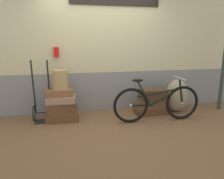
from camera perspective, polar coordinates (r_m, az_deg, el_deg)
name	(u,v)px	position (r m, az deg, el deg)	size (l,w,h in m)	color
ground	(108,123)	(4.29, -1.13, -8.97)	(8.85, 5.20, 0.06)	brown
station_building	(101,53)	(4.82, -3.05, 9.70)	(6.85, 0.74, 2.60)	gray
suitcase_0	(63,116)	(4.45, -13.00, -6.79)	(0.63, 0.41, 0.18)	brown
suitcase_1	(61,107)	(4.39, -13.34, -4.48)	(0.57, 0.36, 0.20)	brown
suitcase_2	(61,99)	(4.35, -13.35, -2.44)	(0.56, 0.40, 0.13)	#937051
suitcase_3	(59,92)	(4.33, -13.85, -0.76)	(0.51, 0.35, 0.13)	brown
suitcase_4	(150,110)	(4.81, 10.14, -5.48)	(0.67, 0.38, 0.14)	brown
suitcase_5	(152,103)	(4.76, 10.68, -3.51)	(0.57, 0.32, 0.21)	brown
suitcase_6	(153,94)	(4.69, 10.89, -1.15)	(0.57, 0.36, 0.21)	#4C2D19
wicker_basket	(60,80)	(4.26, -13.66, 2.53)	(0.29, 0.29, 0.38)	#A8844C
luggage_trolley	(43,107)	(4.49, -17.99, -4.48)	(0.37, 0.37, 1.21)	black
burlap_sack	(177,96)	(5.00, 16.81, -1.55)	(0.50, 0.43, 0.73)	#9E8966
bicycle	(157,103)	(4.30, 11.85, -3.59)	(1.76, 0.46, 0.87)	black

